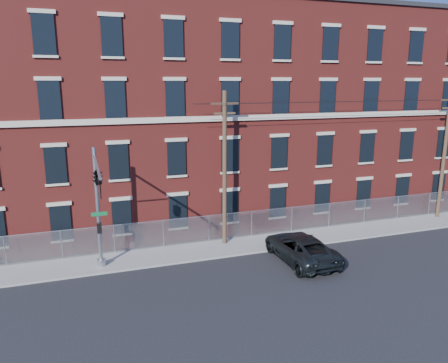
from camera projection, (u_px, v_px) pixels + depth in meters
ground at (223, 286)px, 22.85m from camera, size 140.00×140.00×0.00m
sidewalk at (357, 231)px, 31.21m from camera, size 65.00×3.00×0.12m
mill_building at (302, 111)px, 37.62m from camera, size 55.30×14.32×16.30m
chain_link_fence at (347, 212)px, 32.18m from camera, size 59.06×0.06×1.85m
traffic_signal_mast at (98, 187)px, 21.77m from camera, size 0.90×6.75×7.00m
utility_pole_near at (225, 166)px, 27.44m from camera, size 1.80×0.28×10.00m
utility_pole_mid at (445, 152)px, 33.07m from camera, size 1.80×0.28×10.00m
pickup_truck at (301, 248)px, 25.95m from camera, size 2.78×5.91×1.63m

